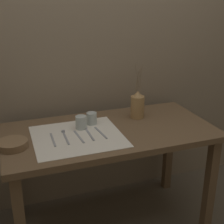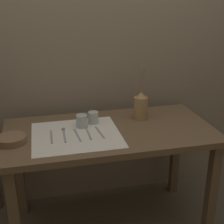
{
  "view_description": "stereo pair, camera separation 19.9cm",
  "coord_description": "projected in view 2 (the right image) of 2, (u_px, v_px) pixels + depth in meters",
  "views": [
    {
      "loc": [
        -0.61,
        -1.76,
        1.59
      ],
      "look_at": [
        0.02,
        0.0,
        0.88
      ],
      "focal_mm": 50.0,
      "sensor_mm": 36.0,
      "label": 1
    },
    {
      "loc": [
        -0.42,
        -1.81,
        1.59
      ],
      "look_at": [
        0.02,
        0.0,
        0.88
      ],
      "focal_mm": 50.0,
      "sensor_mm": 36.0,
      "label": 2
    }
  ],
  "objects": [
    {
      "name": "wooden_table",
      "position": [
        110.0,
        143.0,
        2.07
      ],
      "size": [
        1.36,
        0.69,
        0.76
      ],
      "color": "brown",
      "rests_on": "ground_plane"
    },
    {
      "name": "pitcher_with_flowers",
      "position": [
        141.0,
        106.0,
        2.18
      ],
      "size": [
        0.1,
        0.1,
        0.39
      ],
      "color": "#A87F4C",
      "rests_on": "wooden_table"
    },
    {
      "name": "glass_tumbler_far",
      "position": [
        93.0,
        118.0,
        2.11
      ],
      "size": [
        0.07,
        0.07,
        0.08
      ],
      "color": "#B7C1BC",
      "rests_on": "wooden_table"
    },
    {
      "name": "wooden_bowl",
      "position": [
        11.0,
        140.0,
        1.85
      ],
      "size": [
        0.17,
        0.17,
        0.04
      ],
      "color": "brown",
      "rests_on": "wooden_table"
    },
    {
      "name": "ground_plane",
      "position": [
        110.0,
        223.0,
        2.31
      ],
      "size": [
        12.0,
        12.0,
        0.0
      ],
      "primitive_type": "plane",
      "color": "brown"
    },
    {
      "name": "fork_inner",
      "position": [
        51.0,
        137.0,
        1.92
      ],
      "size": [
        0.02,
        0.19,
        0.0
      ],
      "color": "#939399",
      "rests_on": "wooden_table"
    },
    {
      "name": "spoon_inner",
      "position": [
        87.0,
        129.0,
        2.02
      ],
      "size": [
        0.02,
        0.2,
        0.02
      ],
      "color": "#939399",
      "rests_on": "wooden_table"
    },
    {
      "name": "spoon_outer",
      "position": [
        64.0,
        132.0,
        1.98
      ],
      "size": [
        0.02,
        0.2,
        0.02
      ],
      "color": "#939399",
      "rests_on": "wooden_table"
    },
    {
      "name": "stone_wall_back",
      "position": [
        95.0,
        51.0,
        2.29
      ],
      "size": [
        7.0,
        0.06,
        2.4
      ],
      "color": "gray",
      "rests_on": "ground_plane"
    },
    {
      "name": "fork_outer",
      "position": [
        100.0,
        132.0,
        1.98
      ],
      "size": [
        0.03,
        0.19,
        0.0
      ],
      "color": "#939399",
      "rests_on": "wooden_table"
    },
    {
      "name": "linen_cloth",
      "position": [
        76.0,
        135.0,
        1.95
      ],
      "size": [
        0.55,
        0.5,
        0.0
      ],
      "color": "silver",
      "rests_on": "wooden_table"
    },
    {
      "name": "knife_center",
      "position": [
        77.0,
        135.0,
        1.94
      ],
      "size": [
        0.03,
        0.19,
        0.0
      ],
      "color": "#939399",
      "rests_on": "wooden_table"
    },
    {
      "name": "glass_tumbler_near",
      "position": [
        82.0,
        121.0,
        2.05
      ],
      "size": [
        0.07,
        0.07,
        0.08
      ],
      "color": "#B7C1BC",
      "rests_on": "wooden_table"
    }
  ]
}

